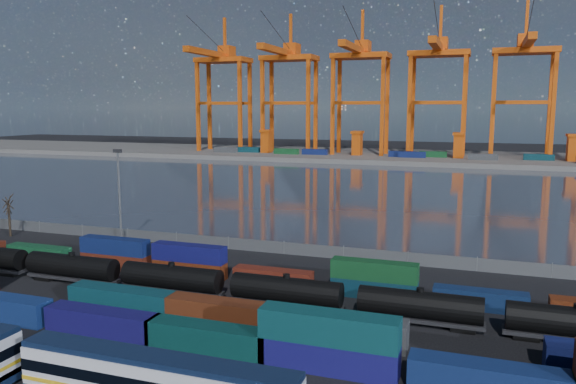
% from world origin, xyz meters
% --- Properties ---
extents(ground, '(700.00, 700.00, 0.00)m').
position_xyz_m(ground, '(0.00, 0.00, 0.00)').
color(ground, black).
rests_on(ground, ground).
extents(harbor_water, '(700.00, 700.00, 0.00)m').
position_xyz_m(harbor_water, '(0.00, 105.00, 0.01)').
color(harbor_water, '#2F3745').
rests_on(harbor_water, ground).
extents(far_quay, '(700.00, 70.00, 2.00)m').
position_xyz_m(far_quay, '(0.00, 210.00, 1.00)').
color(far_quay, '#514F4C').
rests_on(far_quay, ground).
extents(distant_mountains, '(2470.00, 1100.00, 520.00)m').
position_xyz_m(distant_mountains, '(63.02, 1600.00, 220.29)').
color(distant_mountains, '#1E2630').
rests_on(distant_mountains, ground).
extents(container_row_south, '(139.94, 2.60, 5.55)m').
position_xyz_m(container_row_south, '(-11.31, -9.55, 2.25)').
color(container_row_south, '#393B3E').
rests_on(container_row_south, ground).
extents(container_row_mid, '(142.94, 2.68, 5.71)m').
position_xyz_m(container_row_mid, '(-14.75, -3.01, 1.71)').
color(container_row_mid, '#3A3D3F').
rests_on(container_row_mid, ground).
extents(container_row_north, '(140.08, 2.21, 4.71)m').
position_xyz_m(container_row_north, '(-7.49, 11.69, 1.68)').
color(container_row_north, navy).
rests_on(container_row_north, ground).
extents(tanker_string, '(137.92, 2.99, 4.28)m').
position_xyz_m(tanker_string, '(-6.75, 4.19, 2.15)').
color(tanker_string, black).
rests_on(tanker_string, ground).
extents(waterfront_fence, '(160.12, 0.12, 2.20)m').
position_xyz_m(waterfront_fence, '(-0.00, 28.00, 1.00)').
color(waterfront_fence, '#595B5E').
rests_on(waterfront_fence, ground).
extents(bare_tree, '(2.00, 2.08, 7.99)m').
position_xyz_m(bare_tree, '(-52.53, 23.36, 3.97)').
color(bare_tree, black).
rests_on(bare_tree, ground).
extents(yard_light_mast, '(1.60, 0.40, 16.60)m').
position_xyz_m(yard_light_mast, '(-30.00, 26.00, 9.30)').
color(yard_light_mast, slate).
rests_on(yard_light_mast, ground).
extents(gantry_cranes, '(201.26, 50.42, 68.27)m').
position_xyz_m(gantry_cranes, '(-7.50, 203.19, 41.85)').
color(gantry_cranes, '#DB520F').
rests_on(gantry_cranes, ground).
extents(quay_containers, '(172.58, 10.99, 2.60)m').
position_xyz_m(quay_containers, '(-11.00, 195.46, 3.30)').
color(quay_containers, navy).
rests_on(quay_containers, far_quay).
extents(straddle_carriers, '(140.00, 7.00, 11.10)m').
position_xyz_m(straddle_carriers, '(-2.50, 200.00, 7.82)').
color(straddle_carriers, '#DB520F').
rests_on(straddle_carriers, far_quay).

